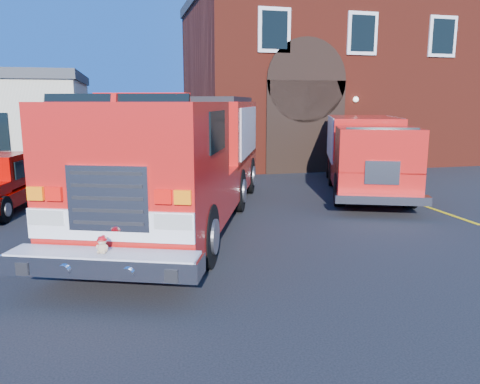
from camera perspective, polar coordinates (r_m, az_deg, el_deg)
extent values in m
plane|color=black|center=(10.94, -1.53, -5.53)|extent=(100.00, 100.00, 0.00)
cube|color=yellow|center=(14.59, 23.33, -2.22)|extent=(0.12, 3.00, 0.01)
cube|color=yellow|center=(17.01, 17.25, -0.04)|extent=(0.12, 3.00, 0.01)
cube|color=yellow|center=(19.59, 12.73, 1.59)|extent=(0.12, 3.00, 0.01)
cube|color=maroon|center=(26.74, 11.14, 12.69)|extent=(15.00, 10.00, 8.00)
cube|color=#404245|center=(27.21, 11.49, 21.56)|extent=(15.20, 10.20, 0.50)
cube|color=black|center=(20.76, 8.01, 7.81)|extent=(3.60, 0.12, 4.00)
cylinder|color=black|center=(20.75, 8.16, 13.33)|extent=(3.60, 0.12, 3.60)
cube|color=black|center=(20.39, 4.22, 19.10)|extent=(1.40, 0.10, 1.80)
cube|color=black|center=(21.95, 14.71, 18.20)|extent=(1.40, 0.10, 1.80)
cube|color=black|center=(24.08, 23.48, 17.00)|extent=(1.40, 0.10, 1.80)
cylinder|color=black|center=(9.66, -18.76, -4.60)|extent=(0.81, 1.28, 1.22)
cylinder|color=black|center=(8.88, -4.42, -5.39)|extent=(0.81, 1.28, 1.22)
cube|color=red|center=(12.44, -6.63, 0.88)|extent=(6.21, 10.29, 1.00)
cube|color=red|center=(14.76, -4.36, 7.48)|extent=(4.36, 5.55, 1.77)
cube|color=red|center=(9.21, -11.63, 5.54)|extent=(3.87, 4.31, 1.66)
cube|color=black|center=(7.88, -15.02, 7.75)|extent=(2.30, 0.97, 1.04)
cube|color=red|center=(9.17, -11.85, 11.27)|extent=(1.79, 1.00, 0.16)
cube|color=white|center=(7.74, -15.59, -3.98)|extent=(2.60, 1.07, 0.49)
cube|color=silver|center=(7.63, -15.79, -0.78)|extent=(1.26, 0.55, 1.04)
cube|color=silver|center=(7.62, -16.30, -8.35)|extent=(3.11, 1.70, 0.31)
cube|color=#B7B7BF|center=(15.11, -9.59, 7.44)|extent=(1.50, 3.73, 1.44)
cube|color=#B7B7BF|center=(14.55, 1.08, 7.46)|extent=(1.50, 3.73, 1.44)
sphere|color=tan|center=(7.55, -16.40, -6.60)|extent=(0.21, 0.21, 0.16)
sphere|color=tan|center=(7.51, -16.46, -5.76)|extent=(0.17, 0.17, 0.13)
sphere|color=tan|center=(7.53, -16.78, -5.37)|extent=(0.06, 0.06, 0.05)
sphere|color=tan|center=(7.49, -16.09, -5.41)|extent=(0.06, 0.06, 0.05)
ellipsoid|color=red|center=(7.50, -16.46, -5.45)|extent=(0.17, 0.17, 0.08)
cylinder|color=red|center=(7.50, -16.49, -5.61)|extent=(0.20, 0.20, 0.01)
cylinder|color=black|center=(13.58, -26.97, -1.93)|extent=(0.38, 0.75, 0.71)
cube|color=#B20400|center=(15.34, -27.24, -0.08)|extent=(2.68, 5.14, 0.40)
cube|color=#B20400|center=(16.58, -25.37, 2.07)|extent=(1.96, 2.14, 0.49)
cylinder|color=black|center=(14.40, 12.10, 0.33)|extent=(0.68, 1.07, 1.02)
cylinder|color=black|center=(14.69, 20.04, 0.12)|extent=(0.68, 1.07, 1.02)
cube|color=red|center=(17.00, 14.96, 2.76)|extent=(4.92, 7.73, 0.83)
cube|color=red|center=(18.26, 14.61, 6.68)|extent=(3.88, 5.16, 1.39)
cube|color=red|center=(14.34, 16.38, 5.13)|extent=(2.98, 2.93, 1.20)
cube|color=#B7B7BF|center=(18.17, 10.92, 6.52)|extent=(1.49, 3.62, 1.57)
cube|color=#B7B7BF|center=(18.44, 18.22, 6.23)|extent=(1.49, 3.62, 1.57)
cube|color=silver|center=(13.21, 16.91, -0.85)|extent=(2.47, 1.32, 0.23)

